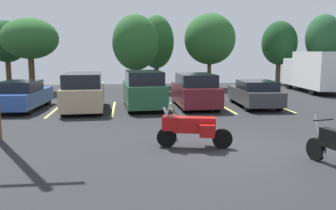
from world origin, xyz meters
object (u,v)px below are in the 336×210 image
motorcycle_touring (191,127)px  car_maroon (195,91)px  car_blue (22,96)px  car_charcoal (255,94)px  box_truck (317,71)px  car_tan (84,92)px  car_green (144,90)px

motorcycle_touring → car_maroon: car_maroon is taller
motorcycle_touring → car_blue: bearing=131.7°
car_maroon → car_charcoal: (3.17, -0.13, -0.17)m
car_blue → car_maroon: size_ratio=1.04×
box_truck → car_tan: bearing=-158.3°
car_blue → box_truck: bearing=17.0°
car_green → car_maroon: car_green is taller
motorcycle_touring → car_blue: 10.60m
car_tan → car_green: car_green is taller
car_blue → motorcycle_touring: bearing=-48.3°
car_green → car_charcoal: bearing=-1.5°
car_blue → box_truck: (18.76, 5.74, 0.81)m
motorcycle_touring → box_truck: bearing=49.4°
car_maroon → motorcycle_touring: bearing=-102.1°
car_charcoal → box_truck: bearing=41.5°
car_blue → car_tan: bearing=-9.6°
motorcycle_touring → car_green: bearing=97.6°
car_tan → car_maroon: bearing=3.0°
car_tan → car_charcoal: (8.80, 0.16, -0.22)m
car_maroon → box_truck: (10.06, 5.96, 0.67)m
motorcycle_touring → car_tan: bearing=118.3°
car_green → box_truck: bearing=25.0°
car_tan → car_maroon: 5.64m
car_maroon → box_truck: box_truck is taller
car_green → car_maroon: 2.67m
car_tan → car_green: (2.96, 0.31, 0.03)m
motorcycle_touring → car_charcoal: 8.96m
car_green → car_charcoal: size_ratio=0.98×
car_charcoal → box_truck: (6.89, 6.09, 0.84)m
car_green → car_charcoal: 5.85m
car_tan → car_blue: bearing=170.4°
motorcycle_touring → car_charcoal: bearing=57.5°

